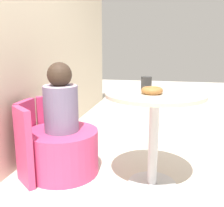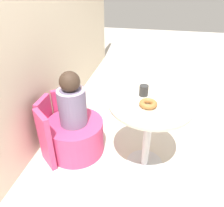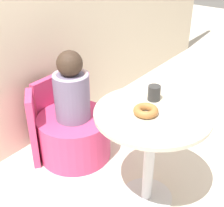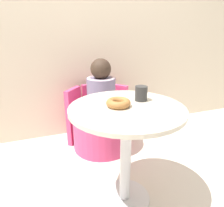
# 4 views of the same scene
# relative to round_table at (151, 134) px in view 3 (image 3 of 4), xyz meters

# --- Properties ---
(ground_plane) EXTENTS (12.00, 12.00, 0.00)m
(ground_plane) POSITION_rel_round_table_xyz_m (-0.00, 0.03, -0.54)
(ground_plane) COLOR beige
(back_wall) EXTENTS (6.00, 0.06, 2.40)m
(back_wall) POSITION_rel_round_table_xyz_m (-0.00, 1.16, 0.66)
(back_wall) COLOR beige
(back_wall) RESTS_ON ground_plane
(round_table) EXTENTS (0.70, 0.70, 0.70)m
(round_table) POSITION_rel_round_table_xyz_m (0.00, 0.00, 0.00)
(round_table) COLOR silver
(round_table) RESTS_ON ground_plane
(tub_chair) EXTENTS (0.58, 0.58, 0.36)m
(tub_chair) POSITION_rel_round_table_xyz_m (0.05, 0.73, -0.36)
(tub_chair) COLOR #D13D70
(tub_chair) RESTS_ON ground_plane
(booth_backrest) EXTENTS (0.68, 0.25, 0.59)m
(booth_backrest) POSITION_rel_round_table_xyz_m (0.05, 0.97, -0.25)
(booth_backrest) COLOR #D13D70
(booth_backrest) RESTS_ON ground_plane
(child_figure) EXTENTS (0.27, 0.27, 0.54)m
(child_figure) POSITION_rel_round_table_xyz_m (0.05, 0.73, 0.06)
(child_figure) COLOR slate
(child_figure) RESTS_ON tub_chair
(donut) EXTENTS (0.15, 0.15, 0.05)m
(donut) POSITION_rel_round_table_xyz_m (-0.05, 0.02, 0.19)
(donut) COLOR #9E6633
(donut) RESTS_ON round_table
(cup) EXTENTS (0.08, 0.08, 0.10)m
(cup) POSITION_rel_round_table_xyz_m (0.13, 0.07, 0.21)
(cup) COLOR #2D2D2D
(cup) RESTS_ON round_table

